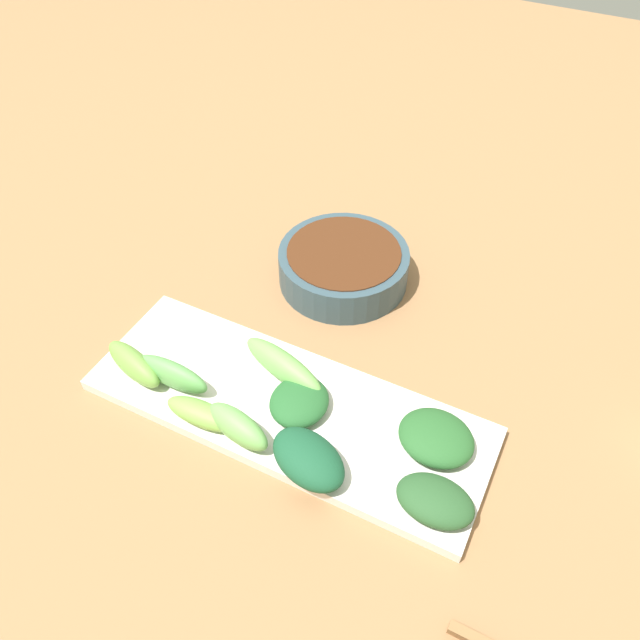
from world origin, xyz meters
The scene contains 12 objects.
tabletop centered at (0.00, 0.00, 0.01)m, with size 2.10×2.10×0.02m, color #946943.
sauce_bowl centered at (-0.11, -0.03, 0.04)m, with size 0.14×0.14×0.04m.
serving_plate centered at (0.08, 0.00, 0.03)m, with size 0.13×0.38×0.01m, color silver.
broccoli_leafy_0 centered at (0.13, 0.05, 0.05)m, with size 0.05×0.07×0.03m, color #194E30.
broccoli_stalk_1 centered at (0.11, -0.15, 0.05)m, with size 0.02×0.07×0.03m, color #6EA243.
broccoli_stalk_2 centered at (0.13, -0.06, 0.04)m, with size 0.02×0.07×0.02m, color #77AC47.
broccoli_leafy_3 centered at (0.12, 0.16, 0.04)m, with size 0.05×0.06×0.02m, color #275028.
broccoli_leafy_4 centered at (0.06, 0.14, 0.04)m, with size 0.06×0.07×0.02m, color #275B29.
broccoli_stalk_5 centered at (0.05, -0.02, 0.05)m, with size 0.02×0.10×0.03m, color #70B154.
broccoli_leafy_6 centered at (0.08, 0.01, 0.04)m, with size 0.06×0.05×0.02m, color #245B2A.
broccoli_stalk_7 centered at (0.11, -0.11, 0.05)m, with size 0.02×0.08×0.03m, color #5DA051.
broccoli_stalk_8 centered at (0.13, -0.02, 0.05)m, with size 0.02×0.07×0.03m, color #6BAB54.
Camera 1 is at (0.38, 0.19, 0.51)m, focal length 35.77 mm.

